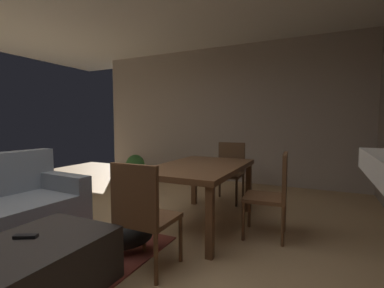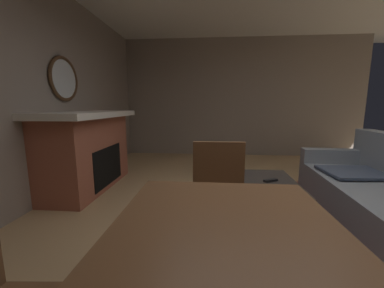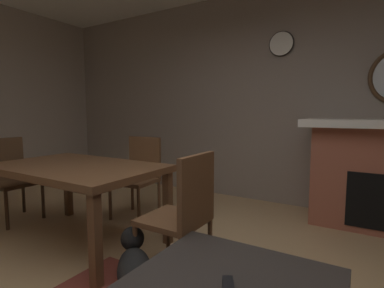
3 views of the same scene
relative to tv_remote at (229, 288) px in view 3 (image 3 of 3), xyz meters
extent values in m
cube|color=gray|center=(0.47, -2.83, 0.99)|extent=(8.25, 0.12, 2.85)
cube|color=black|center=(0.00, 0.00, 0.00)|extent=(0.12, 0.16, 0.02)
cube|color=brown|center=(1.79, -0.58, 0.27)|extent=(1.58, 0.96, 0.06)
cube|color=brown|center=(1.06, -0.16, -0.10)|extent=(0.07, 0.07, 0.68)
cube|color=brown|center=(1.06, -1.00, -0.10)|extent=(0.07, 0.07, 0.68)
cube|color=brown|center=(2.52, -1.00, -0.10)|extent=(0.07, 0.07, 0.68)
cube|color=brown|center=(1.79, -1.36, -0.01)|extent=(0.47, 0.47, 0.04)
cube|color=brown|center=(1.81, -1.56, 0.25)|extent=(0.44, 0.07, 0.48)
cylinder|color=brown|center=(1.58, -1.18, -0.23)|extent=(0.04, 0.04, 0.41)
cylinder|color=brown|center=(1.98, -1.15, -0.23)|extent=(0.04, 0.04, 0.41)
cylinder|color=brown|center=(1.61, -1.58, -0.23)|extent=(0.04, 0.04, 0.41)
cylinder|color=brown|center=(2.01, -1.54, -0.23)|extent=(0.04, 0.04, 0.41)
cube|color=brown|center=(0.70, -0.58, -0.01)|extent=(0.44, 0.44, 0.04)
cube|color=brown|center=(0.50, -0.58, 0.25)|extent=(0.04, 0.44, 0.48)
cylinder|color=brown|center=(0.90, -0.38, -0.23)|extent=(0.04, 0.04, 0.41)
cylinder|color=brown|center=(0.90, -0.78, -0.23)|extent=(0.04, 0.04, 0.41)
cylinder|color=brown|center=(0.50, -0.38, -0.23)|extent=(0.04, 0.04, 0.41)
cylinder|color=brown|center=(0.50, -0.78, -0.23)|extent=(0.04, 0.04, 0.41)
cube|color=#513823|center=(2.88, -0.58, -0.01)|extent=(0.45, 0.45, 0.04)
cube|color=#513823|center=(3.08, -0.58, 0.25)|extent=(0.05, 0.44, 0.48)
cylinder|color=#513823|center=(2.68, -0.78, -0.23)|extent=(0.04, 0.04, 0.41)
cylinder|color=#513823|center=(2.68, -0.38, -0.23)|extent=(0.04, 0.04, 0.41)
cylinder|color=#513823|center=(3.08, -0.78, -0.23)|extent=(0.04, 0.04, 0.41)
ellipsoid|color=black|center=(0.78, -0.24, -0.27)|extent=(0.55, 0.54, 0.23)
sphere|color=black|center=(0.96, -0.41, -0.15)|extent=(0.17, 0.17, 0.17)
cylinder|color=silver|center=(0.52, -2.74, 1.66)|extent=(0.29, 0.03, 0.29)
torus|color=black|center=(0.52, -2.74, 1.66)|extent=(0.32, 0.02, 0.32)
camera|label=1|loc=(-1.19, -1.89, 0.82)|focal=25.33mm
camera|label=2|loc=(2.43, -0.65, 0.79)|focal=21.44mm
camera|label=3|loc=(-0.50, 1.14, 0.78)|focal=27.33mm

